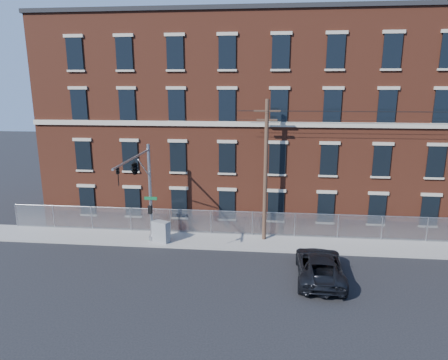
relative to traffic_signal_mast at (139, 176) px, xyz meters
name	(u,v)px	position (x,y,z in m)	size (l,w,h in m)	color
ground	(230,275)	(6.00, -2.18, -5.39)	(140.00, 140.00, 0.00)	black
sidewalk	(409,248)	(18.00, 2.82, -5.33)	(65.00, 3.00, 0.12)	gray
mill_building	(383,119)	(18.00, 11.75, 2.76)	(55.30, 14.32, 16.30)	maroon
chain_link_fence	(404,228)	(18.00, 4.12, -4.33)	(59.06, 0.06, 1.85)	#A5A8AD
traffic_signal_mast	(139,176)	(0.00, 0.00, 0.00)	(0.90, 6.75, 7.00)	#9EA0A5
utility_pole_near	(266,169)	(8.00, 3.42, -0.05)	(1.80, 0.28, 10.00)	#4E3427
pickup_truck	(320,266)	(11.22, -2.05, -4.61)	(2.59, 5.61, 1.56)	black
utility_cabinet	(161,232)	(0.70, 2.16, -4.50)	(1.22, 0.61, 1.53)	slate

